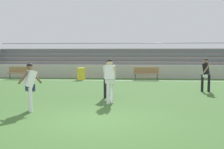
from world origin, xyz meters
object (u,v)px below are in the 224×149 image
trash_bin (81,74)px  player_white_dropping_back (110,77)px  player_dark_wide_right (206,72)px  player_white_challenging (30,83)px  bench_centre_sideline (20,72)px  soccer_ball (109,99)px  player_white_on_ball (109,76)px  bench_far_left (146,72)px  bleacher_stand (118,61)px

trash_bin → player_white_dropping_back: player_white_dropping_back is taller
player_dark_wide_right → player_white_challenging: bearing=-143.0°
bench_centre_sideline → soccer_ball: size_ratio=8.18×
trash_bin → player_white_on_ball: bearing=-71.1°
player_white_on_ball → player_white_challenging: bearing=-128.5°
trash_bin → soccer_ball: (2.82, -8.90, -0.32)m
bench_far_left → player_white_dropping_back: size_ratio=1.05×
trash_bin → player_white_challenging: 10.95m
bench_centre_sideline → soccer_ball: (7.43, -9.10, -0.44)m
bench_centre_sideline → player_white_on_ball: (7.34, -8.17, 0.43)m
trash_bin → player_white_on_ball: (2.73, -7.97, 0.54)m
player_white_on_ball → player_white_challenging: (-2.36, -2.96, -0.02)m
bleacher_stand → player_dark_wide_right: size_ratio=13.54×
player_white_challenging → bench_far_left: bearing=68.9°
bench_centre_sideline → player_white_challenging: bearing=-65.9°
soccer_ball → bench_centre_sideline: bearing=129.2°
player_dark_wide_right → soccer_ball: size_ratio=7.55×
bleacher_stand → bench_centre_sideline: bleacher_stand is taller
bench_centre_sideline → soccer_ball: bearing=-50.8°
bench_far_left → bleacher_stand: bearing=119.4°
player_white_on_ball → player_dark_wide_right: 5.22m
bench_far_left → player_dark_wide_right: bearing=-65.0°
bleacher_stand → bench_far_left: (2.28, -4.04, -0.68)m
player_dark_wide_right → bench_centre_sideline: bearing=154.1°
player_white_on_ball → soccer_ball: (0.09, -0.93, -0.86)m
bench_far_left → player_white_dropping_back: player_white_dropping_back is taller
bench_centre_sideline → player_white_dropping_back: (7.52, -9.47, 0.48)m
bleacher_stand → bench_far_left: bleacher_stand is taller
player_white_challenging → player_dark_wide_right: size_ratio=0.97×
trash_bin → bench_far_left: bearing=2.4°
player_white_challenging → player_white_dropping_back: bearing=33.1°
trash_bin → player_white_on_ball: player_white_on_ball is taller
bench_far_left → trash_bin: bearing=-177.6°
bench_far_left → player_white_on_ball: player_white_on_ball is taller
player_white_on_ball → player_white_challenging: player_white_on_ball is taller
player_dark_wide_right → trash_bin: bearing=142.7°
bench_centre_sideline → player_dark_wide_right: player_dark_wide_right is taller
bench_far_left → player_white_on_ball: size_ratio=1.10×
bench_far_left → player_dark_wide_right: player_dark_wide_right is taller
soccer_ball → trash_bin: bearing=107.6°
bleacher_stand → soccer_ball: bearing=-88.2°
bench_far_left → player_white_challenging: 11.94m
player_dark_wide_right → soccer_ball: bearing=-144.6°
trash_bin → player_white_challenging: bearing=-88.0°
bench_centre_sideline → player_white_dropping_back: bearing=-51.6°
player_white_dropping_back → player_white_challenging: 3.03m
player_white_dropping_back → player_white_on_ball: bearing=97.8°
bench_far_left → soccer_ball: (-1.86, -9.10, -0.44)m
bleacher_stand → player_dark_wide_right: 11.08m
soccer_ball → player_white_challenging: bearing=-140.3°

